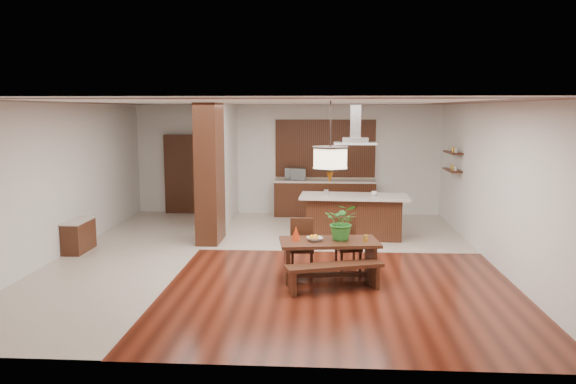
# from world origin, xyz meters

# --- Properties ---
(room_shell) EXTENTS (9.00, 9.04, 2.92)m
(room_shell) POSITION_xyz_m (0.00, 0.00, 2.06)
(room_shell) COLOR #3A130A
(room_shell) RESTS_ON ground
(tile_hallway) EXTENTS (2.50, 9.00, 0.01)m
(tile_hallway) POSITION_xyz_m (-2.75, 0.00, 0.01)
(tile_hallway) COLOR beige
(tile_hallway) RESTS_ON ground
(tile_kitchen) EXTENTS (5.50, 4.00, 0.01)m
(tile_kitchen) POSITION_xyz_m (1.25, 2.50, 0.01)
(tile_kitchen) COLOR beige
(tile_kitchen) RESTS_ON ground
(soffit_band) EXTENTS (8.00, 9.00, 0.02)m
(soffit_band) POSITION_xyz_m (0.00, 0.00, 2.88)
(soffit_band) COLOR #36170D
(soffit_band) RESTS_ON room_shell
(partition_pier) EXTENTS (0.45, 1.00, 2.90)m
(partition_pier) POSITION_xyz_m (-1.40, 1.20, 1.45)
(partition_pier) COLOR black
(partition_pier) RESTS_ON ground
(partition_stub) EXTENTS (0.18, 2.40, 2.90)m
(partition_stub) POSITION_xyz_m (-1.40, 3.30, 1.45)
(partition_stub) COLOR silver
(partition_stub) RESTS_ON ground
(hallway_console) EXTENTS (0.37, 0.88, 0.63)m
(hallway_console) POSITION_xyz_m (-3.81, 0.20, 0.32)
(hallway_console) COLOR black
(hallway_console) RESTS_ON ground
(hallway_doorway) EXTENTS (1.10, 0.20, 2.10)m
(hallway_doorway) POSITION_xyz_m (-2.70, 4.40, 1.05)
(hallway_doorway) COLOR black
(hallway_doorway) RESTS_ON ground
(rear_counter) EXTENTS (2.60, 0.62, 0.95)m
(rear_counter) POSITION_xyz_m (1.00, 4.20, 0.48)
(rear_counter) COLOR black
(rear_counter) RESTS_ON ground
(kitchen_window) EXTENTS (2.60, 0.08, 1.50)m
(kitchen_window) POSITION_xyz_m (1.00, 4.46, 1.75)
(kitchen_window) COLOR #A46231
(kitchen_window) RESTS_ON room_shell
(shelf_lower) EXTENTS (0.26, 0.90, 0.04)m
(shelf_lower) POSITION_xyz_m (3.87, 2.60, 1.40)
(shelf_lower) COLOR black
(shelf_lower) RESTS_ON room_shell
(shelf_upper) EXTENTS (0.26, 0.90, 0.04)m
(shelf_upper) POSITION_xyz_m (3.87, 2.60, 1.80)
(shelf_upper) COLOR black
(shelf_upper) RESTS_ON room_shell
(dining_table) EXTENTS (1.67, 0.99, 0.66)m
(dining_table) POSITION_xyz_m (1.05, -1.34, 0.49)
(dining_table) COLOR black
(dining_table) RESTS_ON ground
(dining_bench) EXTENTS (1.54, 0.78, 0.43)m
(dining_bench) POSITION_xyz_m (1.13, -1.91, 0.21)
(dining_bench) COLOR black
(dining_bench) RESTS_ON ground
(dining_chair_left) EXTENTS (0.43, 0.43, 0.91)m
(dining_chair_left) POSITION_xyz_m (0.60, -0.91, 0.45)
(dining_chair_left) COLOR black
(dining_chair_left) RESTS_ON ground
(dining_chair_right) EXTENTS (0.50, 0.50, 0.91)m
(dining_chair_right) POSITION_xyz_m (1.38, -0.81, 0.46)
(dining_chair_right) COLOR black
(dining_chair_right) RESTS_ON ground
(pendant_lantern) EXTENTS (0.64, 0.64, 1.31)m
(pendant_lantern) POSITION_xyz_m (1.05, -1.34, 2.25)
(pendant_lantern) COLOR #FFEDC3
(pendant_lantern) RESTS_ON room_shell
(foliage_plant) EXTENTS (0.60, 0.54, 0.60)m
(foliage_plant) POSITION_xyz_m (1.26, -1.28, 0.96)
(foliage_plant) COLOR #297627
(foliage_plant) RESTS_ON dining_table
(fruit_bowl) EXTENTS (0.31, 0.31, 0.06)m
(fruit_bowl) POSITION_xyz_m (0.82, -1.38, 0.69)
(fruit_bowl) COLOR beige
(fruit_bowl) RESTS_ON dining_table
(napkin_cone) EXTENTS (0.18, 0.18, 0.23)m
(napkin_cone) POSITION_xyz_m (0.51, -1.35, 0.78)
(napkin_cone) COLOR #B42D0C
(napkin_cone) RESTS_ON dining_table
(gold_ornament) EXTENTS (0.07, 0.07, 0.10)m
(gold_ornament) POSITION_xyz_m (1.64, -1.37, 0.71)
(gold_ornament) COLOR gold
(gold_ornament) RESTS_ON dining_table
(kitchen_island) EXTENTS (2.34, 1.11, 0.95)m
(kitchen_island) POSITION_xyz_m (1.61, 1.70, 0.49)
(kitchen_island) COLOR black
(kitchen_island) RESTS_ON ground
(range_hood) EXTENTS (0.90, 0.55, 0.87)m
(range_hood) POSITION_xyz_m (1.61, 1.70, 2.46)
(range_hood) COLOR silver
(range_hood) RESTS_ON room_shell
(island_cup) EXTENTS (0.14, 0.14, 0.10)m
(island_cup) POSITION_xyz_m (2.04, 1.62, 1.00)
(island_cup) COLOR silver
(island_cup) RESTS_ON kitchen_island
(microwave) EXTENTS (0.54, 0.37, 0.30)m
(microwave) POSITION_xyz_m (0.23, 4.23, 1.10)
(microwave) COLOR silver
(microwave) RESTS_ON rear_counter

